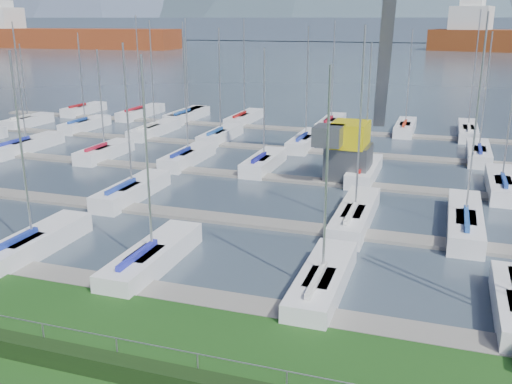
% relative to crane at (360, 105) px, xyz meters
% --- Properties ---
extents(water, '(800.00, 540.00, 0.20)m').
position_rel_crane_xyz_m(water, '(-2.73, 231.48, -5.73)').
color(water, '#3C4957').
extents(hedge, '(80.00, 0.70, 0.70)m').
position_rel_crane_xyz_m(hedge, '(-2.73, -28.92, -4.98)').
color(hedge, black).
rests_on(hedge, grass).
extents(fence, '(80.00, 0.04, 0.04)m').
position_rel_crane_xyz_m(fence, '(-2.73, -28.52, -4.13)').
color(fence, '#9C9DA4').
rests_on(fence, grass).
extents(foothill, '(900.00, 80.00, 12.00)m').
position_rel_crane_xyz_m(foothill, '(-2.73, 301.48, 0.67)').
color(foothill, '#48566A').
rests_on(foothill, water).
extents(docks, '(90.00, 41.60, 0.25)m').
position_rel_crane_xyz_m(docks, '(-2.73, -2.52, -5.55)').
color(docks, gray).
rests_on(docks, water).
extents(crane, '(5.36, 13.25, 22.35)m').
position_rel_crane_xyz_m(crane, '(0.00, 0.00, 0.00)').
color(crane, '#53555A').
rests_on(crane, water).
extents(cargo_ship_west, '(94.25, 21.77, 21.50)m').
position_rel_crane_xyz_m(cargo_ship_west, '(-149.68, 165.10, -1.73)').
color(cargo_ship_west, maroon).
rests_on(cargo_ship_west, water).
extents(sailboat_fleet, '(75.40, 50.05, 13.00)m').
position_rel_crane_xyz_m(sailboat_fleet, '(-3.63, 0.79, 0.01)').
color(sailboat_fleet, '#A72816').
rests_on(sailboat_fleet, water).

